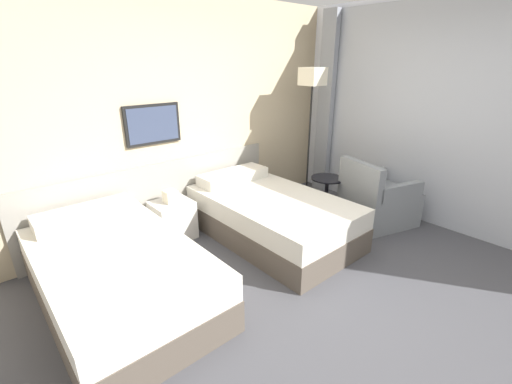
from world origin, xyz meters
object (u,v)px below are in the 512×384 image
object	(u,v)px
nightstand	(173,219)
floor_lamp	(312,88)
bed_near_window	(271,216)
armchair	(377,202)
bed_near_door	(119,274)
side_table	(327,188)

from	to	relation	value
nightstand	floor_lamp	xyz separation A→B (m)	(2.02, -0.30, 1.40)
floor_lamp	bed_near_window	bearing A→B (deg)	-159.25
floor_lamp	armchair	bearing A→B (deg)	-81.15
bed_near_door	side_table	world-z (taller)	bed_near_door
side_table	floor_lamp	bearing A→B (deg)	78.70
bed_near_window	side_table	bearing A→B (deg)	-0.13
nightstand	floor_lamp	world-z (taller)	floor_lamp
bed_near_door	side_table	bearing A→B (deg)	-0.05
nightstand	floor_lamp	distance (m)	2.47
floor_lamp	side_table	world-z (taller)	floor_lamp
floor_lamp	armchair	distance (m)	1.71
bed_near_door	nightstand	size ratio (longest dim) A/B	3.27
bed_near_window	floor_lamp	xyz separation A→B (m)	(1.12, 0.42, 1.37)
nightstand	armchair	size ratio (longest dim) A/B	0.62
bed_near_door	armchair	size ratio (longest dim) A/B	2.04
bed_near_door	bed_near_window	size ratio (longest dim) A/B	1.00
bed_near_door	bed_near_window	world-z (taller)	same
armchair	bed_near_window	bearing A→B (deg)	81.47
nightstand	side_table	xyz separation A→B (m)	(1.93, -0.72, 0.12)
bed_near_door	floor_lamp	world-z (taller)	floor_lamp
side_table	armchair	world-z (taller)	armchair
bed_near_window	floor_lamp	distance (m)	1.82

